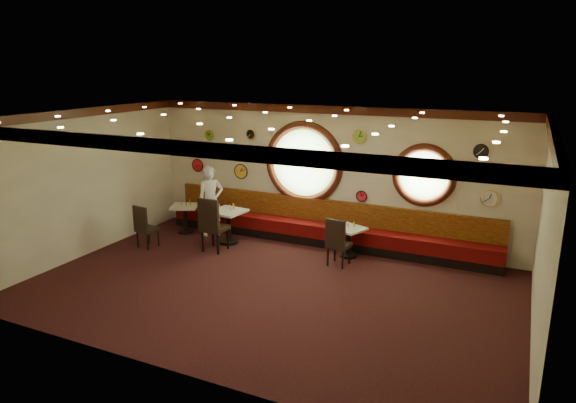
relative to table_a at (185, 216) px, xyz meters
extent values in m
cube|color=black|center=(3.43, -2.07, -0.44)|extent=(9.00, 6.00, 0.00)
cube|color=gold|center=(3.43, -2.07, 2.76)|extent=(9.00, 6.00, 0.02)
cube|color=beige|center=(3.43, 0.93, 1.16)|extent=(9.00, 0.02, 3.20)
cube|color=beige|center=(3.43, -5.07, 1.16)|extent=(9.00, 0.02, 3.20)
cube|color=beige|center=(-1.07, -2.07, 1.16)|extent=(0.02, 6.00, 3.20)
cube|color=beige|center=(7.93, -2.07, 1.16)|extent=(0.02, 6.00, 3.20)
cube|color=#3D150B|center=(3.43, 0.88, 2.67)|extent=(9.00, 0.10, 0.18)
cube|color=#3D150B|center=(3.43, -5.02, 2.67)|extent=(9.00, 0.10, 0.18)
cube|color=#3D150B|center=(-1.02, -2.07, 2.67)|extent=(0.10, 6.00, 0.18)
cube|color=#3D150B|center=(7.88, -2.07, 2.67)|extent=(0.10, 6.00, 0.18)
cube|color=black|center=(3.43, 0.65, -0.34)|extent=(8.00, 0.55, 0.20)
cube|color=#570708|center=(3.43, 0.65, -0.09)|extent=(8.00, 0.55, 0.30)
cube|color=#5F1207|center=(3.43, 0.87, 0.31)|extent=(8.00, 0.10, 0.55)
cylinder|color=#88B56D|center=(2.83, 0.93, 1.41)|extent=(1.66, 0.02, 1.66)
torus|color=#3D150B|center=(2.83, 0.91, 1.41)|extent=(1.98, 0.18, 1.98)
torus|color=gold|center=(2.83, 0.88, 1.41)|extent=(1.61, 0.03, 1.61)
cylinder|color=#88B56D|center=(5.63, 0.93, 1.36)|extent=(1.10, 0.02, 1.10)
torus|color=#3D150B|center=(5.63, 0.91, 1.36)|extent=(1.38, 0.18, 1.38)
torus|color=gold|center=(5.63, 0.88, 1.36)|extent=(1.09, 0.03, 1.09)
cylinder|color=black|center=(6.73, 0.89, 1.96)|extent=(0.28, 0.03, 0.28)
cylinder|color=silver|center=(6.98, 0.89, 1.01)|extent=(0.34, 0.03, 0.34)
cylinder|color=red|center=(4.28, 0.89, 0.76)|extent=(0.24, 0.03, 0.24)
cylinder|color=red|center=(-0.17, 0.89, 1.11)|extent=(0.32, 0.03, 0.32)
cylinder|color=gold|center=(1.13, 0.89, 1.06)|extent=(0.36, 0.03, 0.36)
cylinder|color=#69A921|center=(0.23, 0.89, 1.91)|extent=(0.26, 0.03, 0.26)
cylinder|color=black|center=(1.43, 0.89, 2.01)|extent=(0.24, 0.03, 0.24)
cylinder|color=#D4CF46|center=(4.78, 0.89, 1.51)|extent=(0.22, 0.03, 0.22)
cylinder|color=#86BA3A|center=(4.18, 0.89, 2.11)|extent=(0.30, 0.03, 0.30)
cylinder|color=black|center=(0.00, 0.00, -0.41)|extent=(0.40, 0.40, 0.05)
cylinder|color=black|center=(0.00, 0.00, -0.10)|extent=(0.11, 0.11, 0.63)
cube|color=silver|center=(0.00, 0.00, 0.24)|extent=(0.84, 0.84, 0.05)
cylinder|color=black|center=(1.39, -0.21, -0.41)|extent=(0.46, 0.46, 0.06)
cylinder|color=black|center=(1.39, -0.21, -0.05)|extent=(0.12, 0.12, 0.73)
cube|color=silver|center=(1.39, -0.21, 0.33)|extent=(0.80, 0.80, 0.05)
cylinder|color=black|center=(4.25, 0.13, -0.41)|extent=(0.38, 0.38, 0.05)
cylinder|color=black|center=(4.25, 0.13, -0.11)|extent=(0.10, 0.10, 0.60)
cube|color=silver|center=(4.25, 0.13, 0.20)|extent=(0.78, 0.78, 0.04)
cube|color=black|center=(-0.15, -1.24, -0.02)|extent=(0.48, 0.48, 0.07)
cube|color=black|center=(-0.18, -1.42, 0.29)|extent=(0.42, 0.12, 0.55)
cube|color=black|center=(1.38, -0.76, 0.08)|extent=(0.53, 0.53, 0.09)
cube|color=black|center=(1.38, -0.99, 0.47)|extent=(0.52, 0.08, 0.68)
cube|color=black|center=(4.22, -0.42, 0.00)|extent=(0.48, 0.48, 0.08)
cube|color=black|center=(4.20, -0.60, 0.32)|extent=(0.44, 0.10, 0.57)
cylinder|color=silver|center=(-0.10, 0.01, 0.31)|extent=(0.04, 0.04, 0.11)
cylinder|color=silver|center=(1.37, -0.10, 0.41)|extent=(0.04, 0.04, 0.11)
cylinder|color=silver|center=(4.18, 0.22, 0.28)|extent=(0.04, 0.04, 0.11)
cylinder|color=silver|center=(0.06, 0.00, 0.30)|extent=(0.03, 0.03, 0.09)
cylinder|color=#BABABE|center=(1.47, -0.21, 0.40)|extent=(0.03, 0.03, 0.09)
cylinder|color=silver|center=(4.24, 0.11, 0.27)|extent=(0.03, 0.03, 0.09)
cylinder|color=yellow|center=(0.11, 0.10, 0.33)|extent=(0.05, 0.05, 0.14)
cylinder|color=yellow|center=(1.48, -0.09, 0.44)|extent=(0.05, 0.05, 0.15)
cylinder|color=gold|center=(4.33, 0.23, 0.29)|extent=(0.04, 0.04, 0.14)
imported|color=white|center=(0.70, 0.13, 0.42)|extent=(0.73, 0.74, 1.72)
camera|label=1|loc=(7.55, -10.03, 3.64)|focal=32.00mm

